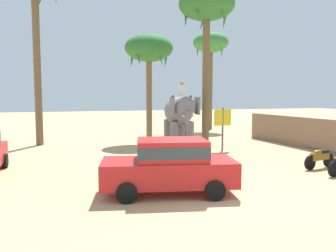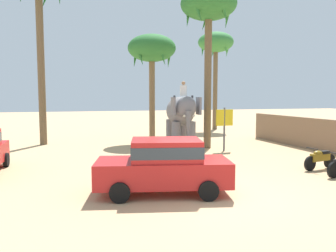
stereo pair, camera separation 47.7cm
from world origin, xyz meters
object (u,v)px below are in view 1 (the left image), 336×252
palm_tree_far_back (207,10)px  signboard_yellow (223,120)px  palm_tree_near_hut (149,51)px  motorcycle_fourth_in_row (320,158)px  palm_tree_behind_elephant (211,46)px  car_sedan_foreground (170,164)px  elephant_with_mahout (179,114)px

palm_tree_far_back → signboard_yellow: (0.52, -1.16, -6.26)m
palm_tree_near_hut → palm_tree_far_back: bearing=-58.8°
motorcycle_fourth_in_row → palm_tree_near_hut: bearing=113.3°
palm_tree_behind_elephant → signboard_yellow: bearing=-112.3°
car_sedan_foreground → signboard_yellow: size_ratio=1.82×
palm_tree_behind_elephant → palm_tree_near_hut: bearing=-140.6°
palm_tree_behind_elephant → palm_tree_near_hut: (-7.47, -6.13, -1.58)m
motorcycle_fourth_in_row → palm_tree_near_hut: palm_tree_near_hut is taller
palm_tree_near_hut → palm_tree_far_back: (2.36, -3.90, 1.89)m
elephant_with_mahout → palm_tree_behind_elephant: (6.52, 9.43, 5.64)m
palm_tree_near_hut → signboard_yellow: palm_tree_near_hut is taller
elephant_with_mahout → palm_tree_near_hut: size_ratio=0.56×
motorcycle_fourth_in_row → signboard_yellow: (-1.65, 5.50, 1.22)m
palm_tree_behind_elephant → signboard_yellow: 13.47m
palm_tree_near_hut → signboard_yellow: (2.88, -5.05, -4.37)m
car_sedan_foreground → palm_tree_behind_elephant: size_ratio=0.50×
signboard_yellow → palm_tree_behind_elephant: bearing=67.7°
elephant_with_mahout → palm_tree_far_back: (1.42, -0.60, 5.95)m
car_sedan_foreground → palm_tree_behind_elephant: 21.75m
motorcycle_fourth_in_row → palm_tree_behind_elephant: 18.39m
elephant_with_mahout → palm_tree_far_back: size_ratio=0.43×
palm_tree_behind_elephant → elephant_with_mahout: bearing=-124.7°
signboard_yellow → palm_tree_far_back: bearing=114.2°
motorcycle_fourth_in_row → palm_tree_behind_elephant: bearing=80.0°
car_sedan_foreground → elephant_with_mahout: 9.40m
car_sedan_foreground → elephant_with_mahout: (3.52, 8.65, 1.06)m
car_sedan_foreground → palm_tree_far_back: 11.77m
palm_tree_far_back → signboard_yellow: bearing=-65.8°
elephant_with_mahout → motorcycle_fourth_in_row: (3.59, -7.25, -1.53)m
palm_tree_behind_elephant → palm_tree_near_hut: size_ratio=1.24×
palm_tree_near_hut → signboard_yellow: 7.27m
palm_tree_far_back → palm_tree_near_hut: bearing=121.2°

